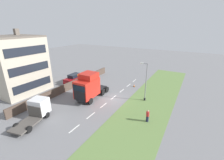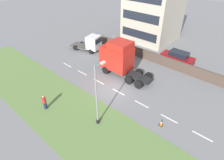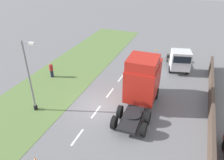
{
  "view_description": "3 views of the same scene",
  "coord_description": "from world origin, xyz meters",
  "px_view_note": "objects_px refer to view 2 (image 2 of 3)",
  "views": [
    {
      "loc": [
        -11.24,
        19.52,
        11.53
      ],
      "look_at": [
        0.66,
        -1.31,
        2.85
      ],
      "focal_mm": 24.0,
      "sensor_mm": 36.0,
      "label": 1
    },
    {
      "loc": [
        -13.4,
        -11.48,
        13.36
      ],
      "look_at": [
        -1.59,
        -1.08,
        2.67
      ],
      "focal_mm": 30.0,
      "sensor_mm": 36.0,
      "label": 2
    },
    {
      "loc": [
        6.68,
        -13.96,
        11.53
      ],
      "look_at": [
        0.42,
        1.99,
        1.79
      ],
      "focal_mm": 35.0,
      "sensor_mm": 36.0,
      "label": 3
    }
  ],
  "objects_px": {
    "lorry_cab": "(118,58)",
    "lamp_post": "(97,99)",
    "parked_car": "(177,58)",
    "traffic_cone_lead": "(161,123)",
    "flatbed_truck": "(91,43)",
    "pedestrian": "(45,102)"
  },
  "relations": [
    {
      "from": "flatbed_truck",
      "to": "pedestrian",
      "type": "distance_m",
      "value": 14.21
    },
    {
      "from": "lamp_post",
      "to": "traffic_cone_lead",
      "type": "height_order",
      "value": "lamp_post"
    },
    {
      "from": "parked_car",
      "to": "traffic_cone_lead",
      "type": "relative_size",
      "value": 7.95
    },
    {
      "from": "parked_car",
      "to": "pedestrian",
      "type": "bearing_deg",
      "value": 161.01
    },
    {
      "from": "flatbed_truck",
      "to": "lamp_post",
      "type": "distance_m",
      "value": 15.9
    },
    {
      "from": "flatbed_truck",
      "to": "traffic_cone_lead",
      "type": "height_order",
      "value": "flatbed_truck"
    },
    {
      "from": "flatbed_truck",
      "to": "parked_car",
      "type": "xyz_separation_m",
      "value": [
        5.22,
        -12.33,
        -0.44
      ]
    },
    {
      "from": "lorry_cab",
      "to": "lamp_post",
      "type": "relative_size",
      "value": 1.15
    },
    {
      "from": "flatbed_truck",
      "to": "parked_car",
      "type": "distance_m",
      "value": 13.39
    },
    {
      "from": "parked_car",
      "to": "traffic_cone_lead",
      "type": "distance_m",
      "value": 12.79
    },
    {
      "from": "flatbed_truck",
      "to": "pedestrian",
      "type": "height_order",
      "value": "flatbed_truck"
    },
    {
      "from": "lamp_post",
      "to": "lorry_cab",
      "type": "bearing_deg",
      "value": 28.09
    },
    {
      "from": "lamp_post",
      "to": "traffic_cone_lead",
      "type": "bearing_deg",
      "value": -52.1
    },
    {
      "from": "lorry_cab",
      "to": "flatbed_truck",
      "type": "height_order",
      "value": "lorry_cab"
    },
    {
      "from": "lorry_cab",
      "to": "pedestrian",
      "type": "distance_m",
      "value": 10.46
    },
    {
      "from": "traffic_cone_lead",
      "to": "parked_car",
      "type": "bearing_deg",
      "value": 19.18
    },
    {
      "from": "flatbed_truck",
      "to": "traffic_cone_lead",
      "type": "bearing_deg",
      "value": 53.88
    },
    {
      "from": "parked_car",
      "to": "lamp_post",
      "type": "xyz_separation_m",
      "value": [
        -15.66,
        0.43,
        1.94
      ]
    },
    {
      "from": "lorry_cab",
      "to": "parked_car",
      "type": "relative_size",
      "value": 1.56
    },
    {
      "from": "flatbed_truck",
      "to": "pedestrian",
      "type": "bearing_deg",
      "value": 13.23
    },
    {
      "from": "flatbed_truck",
      "to": "traffic_cone_lead",
      "type": "distance_m",
      "value": 17.92
    },
    {
      "from": "flatbed_truck",
      "to": "pedestrian",
      "type": "relative_size",
      "value": 3.31
    }
  ]
}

